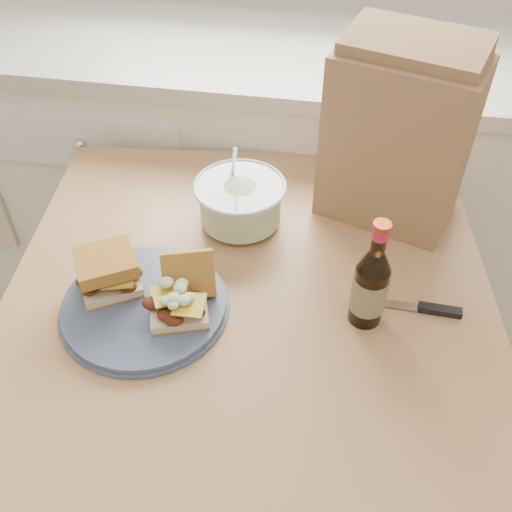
% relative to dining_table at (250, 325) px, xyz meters
% --- Properties ---
extents(cabinet_run, '(2.50, 0.64, 0.94)m').
position_rel_dining_table_xyz_m(cabinet_run, '(-0.05, 0.78, -0.19)').
color(cabinet_run, white).
rests_on(cabinet_run, ground).
extents(dining_table, '(1.05, 1.05, 0.78)m').
position_rel_dining_table_xyz_m(dining_table, '(0.00, 0.00, 0.00)').
color(dining_table, tan).
rests_on(dining_table, ground).
extents(plate, '(0.30, 0.30, 0.02)m').
position_rel_dining_table_xyz_m(plate, '(-0.18, -0.09, 0.12)').
color(plate, '#455270').
rests_on(plate, dining_table).
extents(sandwich_left, '(0.14, 0.14, 0.08)m').
position_rel_dining_table_xyz_m(sandwich_left, '(-0.25, -0.06, 0.17)').
color(sandwich_left, beige).
rests_on(sandwich_left, plate).
extents(sandwich_right, '(0.13, 0.17, 0.09)m').
position_rel_dining_table_xyz_m(sandwich_right, '(-0.11, -0.08, 0.16)').
color(sandwich_right, beige).
rests_on(sandwich_right, plate).
extents(coleslaw_bowl, '(0.19, 0.19, 0.19)m').
position_rel_dining_table_xyz_m(coleslaw_bowl, '(-0.05, 0.19, 0.16)').
color(coleslaw_bowl, silver).
rests_on(coleslaw_bowl, dining_table).
extents(beer_bottle, '(0.06, 0.06, 0.23)m').
position_rel_dining_table_xyz_m(beer_bottle, '(0.22, -0.04, 0.20)').
color(beer_bottle, black).
rests_on(beer_bottle, dining_table).
extents(knife, '(0.20, 0.02, 0.01)m').
position_rel_dining_table_xyz_m(knife, '(0.33, -0.00, 0.12)').
color(knife, silver).
rests_on(knife, dining_table).
extents(paper_bag, '(0.32, 0.26, 0.36)m').
position_rel_dining_table_xyz_m(paper_bag, '(0.25, 0.29, 0.29)').
color(paper_bag, '#916B46').
rests_on(paper_bag, dining_table).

